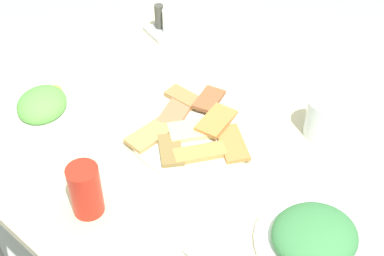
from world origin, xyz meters
TOP-DOWN VIEW (x-y plane):
  - dining_table at (0.00, 0.00)m, footprint 1.06×0.88m
  - pide_platter at (0.01, -0.02)m, footprint 0.32×0.31m
  - salad_plate_greens at (-0.38, 0.06)m, footprint 0.23×0.23m
  - salad_plate_rice at (0.34, 0.17)m, footprint 0.23×0.23m
  - soda_can at (0.02, 0.30)m, footprint 0.07×0.07m
  - drinking_glass at (-0.21, -0.22)m, footprint 0.08×0.08m
  - condiment_caddy at (0.37, -0.29)m, footprint 0.11×0.11m

SIDE VIEW (x-z plane):
  - dining_table at x=0.00m, z-range 0.27..0.98m
  - pide_platter at x=0.01m, z-range 0.70..0.73m
  - salad_plate_rice at x=0.34m, z-range 0.69..0.76m
  - salad_plate_greens at x=-0.38m, z-range 0.69..0.76m
  - condiment_caddy at x=0.37m, z-range 0.69..0.78m
  - drinking_glass at x=-0.21m, z-range 0.70..0.80m
  - soda_can at x=0.02m, z-range 0.70..0.83m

